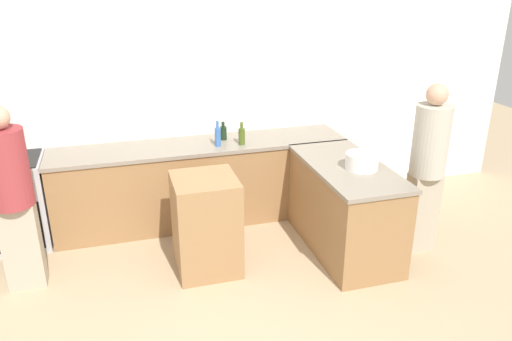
{
  "coord_description": "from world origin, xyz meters",
  "views": [
    {
      "loc": [
        -0.84,
        -3.07,
        2.63
      ],
      "look_at": [
        0.33,
        0.95,
        0.95
      ],
      "focal_mm": 35.0,
      "sensor_mm": 36.0,
      "label": 1
    }
  ],
  "objects_px": {
    "olive_oil_bottle": "(242,136)",
    "water_bottle_blue": "(218,136)",
    "range_oven": "(15,202)",
    "mixing_bowl": "(362,161)",
    "island_table": "(206,224)",
    "person_by_range": "(12,194)",
    "person_at_peninsula": "(428,164)",
    "wine_bottle_dark": "(223,133)"
  },
  "relations": [
    {
      "from": "olive_oil_bottle",
      "to": "person_at_peninsula",
      "type": "height_order",
      "value": "person_at_peninsula"
    },
    {
      "from": "island_table",
      "to": "olive_oil_bottle",
      "type": "height_order",
      "value": "olive_oil_bottle"
    },
    {
      "from": "range_oven",
      "to": "olive_oil_bottle",
      "type": "distance_m",
      "value": 2.39
    },
    {
      "from": "range_oven",
      "to": "person_at_peninsula",
      "type": "relative_size",
      "value": 0.54
    },
    {
      "from": "olive_oil_bottle",
      "to": "island_table",
      "type": "bearing_deg",
      "value": -123.59
    },
    {
      "from": "range_oven",
      "to": "person_at_peninsula",
      "type": "xyz_separation_m",
      "value": [
        3.87,
        -1.24,
        0.46
      ]
    },
    {
      "from": "island_table",
      "to": "mixing_bowl",
      "type": "height_order",
      "value": "mixing_bowl"
    },
    {
      "from": "range_oven",
      "to": "island_table",
      "type": "relative_size",
      "value": 0.99
    },
    {
      "from": "wine_bottle_dark",
      "to": "olive_oil_bottle",
      "type": "xyz_separation_m",
      "value": [
        0.15,
        -0.22,
        0.02
      ]
    },
    {
      "from": "island_table",
      "to": "person_by_range",
      "type": "relative_size",
      "value": 0.55
    },
    {
      "from": "mixing_bowl",
      "to": "person_at_peninsula",
      "type": "distance_m",
      "value": 0.66
    },
    {
      "from": "water_bottle_blue",
      "to": "mixing_bowl",
      "type": "bearing_deg",
      "value": -41.39
    },
    {
      "from": "range_oven",
      "to": "olive_oil_bottle",
      "type": "xyz_separation_m",
      "value": [
        2.33,
        -0.15,
        0.54
      ]
    },
    {
      "from": "person_at_peninsula",
      "to": "island_table",
      "type": "bearing_deg",
      "value": 173.51
    },
    {
      "from": "island_table",
      "to": "water_bottle_blue",
      "type": "relative_size",
      "value": 3.36
    },
    {
      "from": "water_bottle_blue",
      "to": "person_by_range",
      "type": "relative_size",
      "value": 0.17
    },
    {
      "from": "person_by_range",
      "to": "wine_bottle_dark",
      "type": "bearing_deg",
      "value": 24.14
    },
    {
      "from": "olive_oil_bottle",
      "to": "mixing_bowl",
      "type": "bearing_deg",
      "value": -47.87
    },
    {
      "from": "wine_bottle_dark",
      "to": "person_by_range",
      "type": "bearing_deg",
      "value": -155.86
    },
    {
      "from": "mixing_bowl",
      "to": "olive_oil_bottle",
      "type": "bearing_deg",
      "value": 132.13
    },
    {
      "from": "olive_oil_bottle",
      "to": "water_bottle_blue",
      "type": "bearing_deg",
      "value": 174.82
    },
    {
      "from": "range_oven",
      "to": "mixing_bowl",
      "type": "xyz_separation_m",
      "value": [
        3.23,
        -1.14,
        0.52
      ]
    },
    {
      "from": "person_by_range",
      "to": "person_at_peninsula",
      "type": "relative_size",
      "value": 0.98
    },
    {
      "from": "person_by_range",
      "to": "water_bottle_blue",
      "type": "bearing_deg",
      "value": 20.29
    },
    {
      "from": "island_table",
      "to": "mixing_bowl",
      "type": "relative_size",
      "value": 3.01
    },
    {
      "from": "range_oven",
      "to": "person_at_peninsula",
      "type": "bearing_deg",
      "value": -17.83
    },
    {
      "from": "island_table",
      "to": "person_at_peninsula",
      "type": "bearing_deg",
      "value": -6.49
    },
    {
      "from": "water_bottle_blue",
      "to": "olive_oil_bottle",
      "type": "height_order",
      "value": "water_bottle_blue"
    },
    {
      "from": "mixing_bowl",
      "to": "island_table",
      "type": "bearing_deg",
      "value": 174.64
    },
    {
      "from": "island_table",
      "to": "wine_bottle_dark",
      "type": "distance_m",
      "value": 1.26
    },
    {
      "from": "island_table",
      "to": "water_bottle_blue",
      "type": "height_order",
      "value": "water_bottle_blue"
    },
    {
      "from": "person_at_peninsula",
      "to": "person_by_range",
      "type": "bearing_deg",
      "value": 173.65
    },
    {
      "from": "water_bottle_blue",
      "to": "wine_bottle_dark",
      "type": "bearing_deg",
      "value": 62.42
    },
    {
      "from": "island_table",
      "to": "water_bottle_blue",
      "type": "distance_m",
      "value": 1.08
    },
    {
      "from": "mixing_bowl",
      "to": "person_by_range",
      "type": "xyz_separation_m",
      "value": [
        -3.06,
        0.31,
        -0.08
      ]
    },
    {
      "from": "island_table",
      "to": "range_oven",
      "type": "bearing_deg",
      "value": 150.27
    },
    {
      "from": "range_oven",
      "to": "person_by_range",
      "type": "xyz_separation_m",
      "value": [
        0.16,
        -0.83,
        0.44
      ]
    },
    {
      "from": "person_by_range",
      "to": "person_at_peninsula",
      "type": "distance_m",
      "value": 3.73
    },
    {
      "from": "wine_bottle_dark",
      "to": "person_at_peninsula",
      "type": "height_order",
      "value": "person_at_peninsula"
    },
    {
      "from": "person_at_peninsula",
      "to": "mixing_bowl",
      "type": "bearing_deg",
      "value": 170.96
    },
    {
      "from": "range_oven",
      "to": "person_by_range",
      "type": "height_order",
      "value": "person_by_range"
    },
    {
      "from": "water_bottle_blue",
      "to": "olive_oil_bottle",
      "type": "distance_m",
      "value": 0.26
    }
  ]
}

